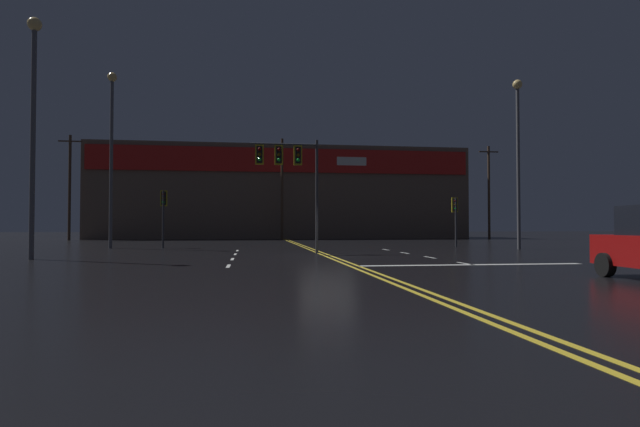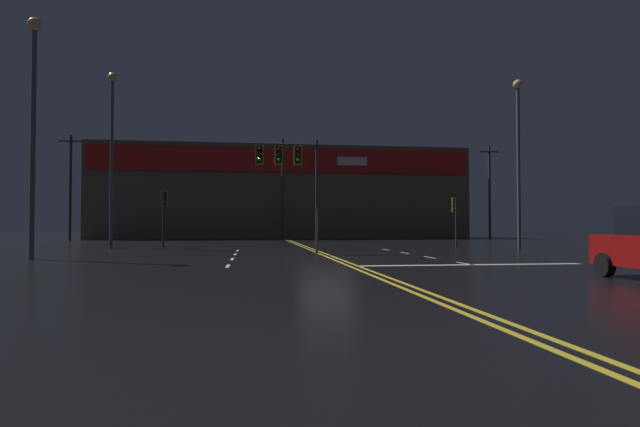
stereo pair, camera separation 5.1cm
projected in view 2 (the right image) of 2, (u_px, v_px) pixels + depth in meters
The scene contains 10 objects.
ground_plane at pixel (327, 256), 22.79m from camera, with size 200.00×200.00×0.00m, color black.
road_markings at pixel (347, 257), 21.87m from camera, with size 12.57×60.00×0.01m.
traffic_signal_median at pixel (288, 164), 24.88m from camera, with size 3.42×0.36×5.70m.
traffic_signal_corner_northeast at pixel (455, 210), 33.20m from camera, with size 0.42×0.36×3.28m.
traffic_signal_corner_northwest at pixel (164, 206), 31.22m from camera, with size 0.42×0.36×3.60m.
streetlight_near_left at pixel (33, 106), 20.42m from camera, with size 0.56×0.56×9.94m.
streetlight_near_right at pixel (518, 142), 29.57m from camera, with size 0.56×0.56×10.08m.
streetlight_far_left at pixel (112, 138), 30.68m from camera, with size 0.56×0.56×10.85m.
building_backdrop at pixel (282, 194), 57.26m from camera, with size 40.70×10.23×10.06m.
utility_pole_row at pixel (288, 188), 50.92m from camera, with size 45.05×0.26×10.32m.
Camera 2 is at (-3.40, -22.58, 1.35)m, focal length 28.00 mm.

